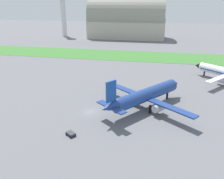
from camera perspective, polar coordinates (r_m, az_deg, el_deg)
name	(u,v)px	position (r m, az deg, el deg)	size (l,w,h in m)	color
ground_plane	(90,112)	(72.47, -5.41, -5.47)	(600.00, 600.00, 0.00)	slate
grass_taxiway_strip	(125,55)	(144.81, 3.34, 8.37)	(360.00, 28.00, 0.08)	#3D7533
airplane_midfield_jet	(145,95)	(73.03, 8.17, -1.47)	(29.66, 30.12, 12.57)	navy
baggage_cart_near_gate	(71,134)	(61.08, -10.14, -10.65)	(2.95, 2.81, 0.90)	#2D333D
hangar_distant	(127,19)	(211.32, 3.64, 16.85)	(66.13, 28.15, 34.20)	#B2AD9E
control_tower	(63,11)	(224.55, -11.93, 18.38)	(8.00, 8.00, 38.17)	silver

